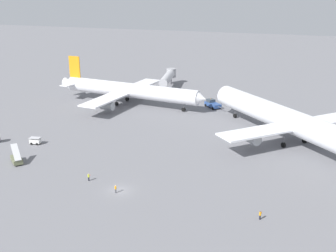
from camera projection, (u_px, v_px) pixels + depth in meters
The scene contains 10 objects.
ground_plane at pixel (119, 190), 81.03m from camera, with size 600.00×600.00×0.00m, color slate.
airliner_at_gate_left at pixel (129, 90), 139.03m from camera, with size 53.89×42.70×14.70m.
airliner_being_pushed at pixel (287, 120), 105.27m from camera, with size 47.33×47.02×16.08m.
pushback_tug at pixel (213, 104), 136.50m from camera, with size 7.75×7.52×2.82m.
gse_stair_truck_yellow at pixel (17, 159), 93.34m from camera, with size 4.70×4.47×4.06m.
gse_baggage_cart_trailing at pixel (35, 141), 104.72m from camera, with size 2.97×2.04×1.71m.
ground_crew_ramp_agent_by_cones at pixel (260, 215), 70.66m from camera, with size 0.39×0.44×1.61m.
ground_crew_wing_walker_right at pixel (89, 177), 84.84m from camera, with size 0.48×0.36×1.61m.
ground_crew_marshaller_foreground at pixel (116, 189), 79.83m from camera, with size 0.36×0.50×1.63m.
jet_bridge at pixel (168, 77), 161.95m from camera, with size 7.08×21.86×6.20m.
Camera 1 is at (33.04, -65.71, 37.46)m, focal length 44.72 mm.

